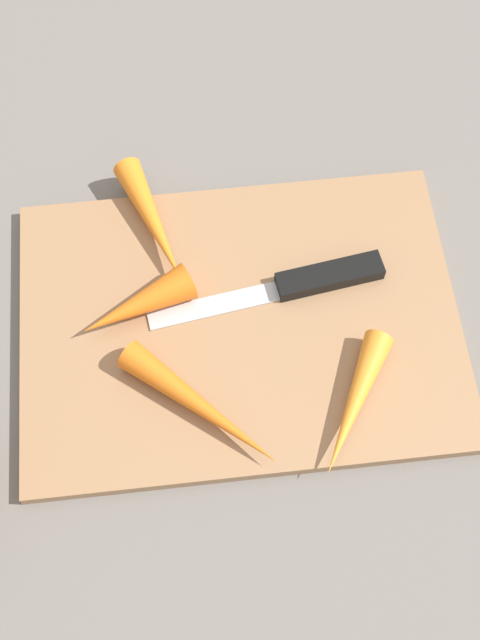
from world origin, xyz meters
The scene contains 7 objects.
ground_plane centered at (0.00, 0.00, 0.00)m, with size 1.40×1.40×0.00m, color slate.
cutting_board centered at (0.00, 0.00, 0.01)m, with size 0.36×0.26×0.01m, color #99704C.
knife centered at (-0.07, -0.03, 0.02)m, with size 0.20×0.05×0.01m.
carrot_longest centered at (0.04, 0.08, 0.02)m, with size 0.03×0.03×0.15m, color orange.
carrot_long centered at (0.06, -0.09, 0.02)m, with size 0.03×0.03×0.13m, color orange.
carrot_short centered at (-0.08, 0.09, 0.02)m, with size 0.02×0.02×0.12m, color orange.
carrot_shortest centered at (0.08, -0.01, 0.03)m, with size 0.03×0.03×0.09m, color orange.
Camera 1 is at (0.03, 0.29, 0.62)m, focal length 46.10 mm.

